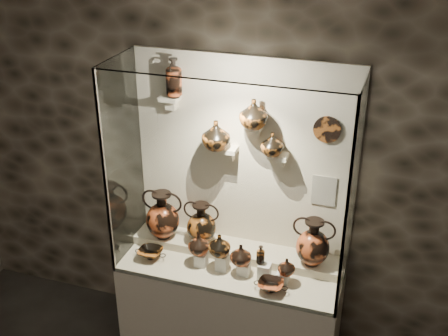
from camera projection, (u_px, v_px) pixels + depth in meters
The scene contains 36 objects.
wall_back at pixel (244, 159), 4.23m from camera, with size 5.00×0.02×3.20m, color black.
plinth at pixel (230, 310), 4.49m from camera, with size 1.70×0.60×0.80m, color beige.
front_tier at pixel (231, 268), 4.31m from camera, with size 1.68×0.58×0.03m, color #BAAD90.
rear_tier at pixel (237, 252), 4.44m from camera, with size 1.70×0.25×0.10m, color #BAAD90.
back_panel at pixel (244, 159), 4.23m from camera, with size 1.70×0.03×1.60m, color beige.
glass_front at pixel (218, 197), 3.71m from camera, with size 1.70×0.01×1.60m, color white.
glass_left at pixel (124, 161), 4.20m from camera, with size 0.01×0.60×1.60m, color white.
glass_right at pixel (352, 196), 3.72m from camera, with size 0.01×0.60×1.60m, color white.
glass_top at pixel (232, 68), 3.61m from camera, with size 1.70×0.60×0.01m, color white.
frame_post_left at pixel (105, 178), 3.95m from camera, with size 0.02×0.02×1.60m, color gray.
frame_post_right at pixel (346, 217), 3.48m from camera, with size 0.02×0.02×1.60m, color gray.
pedestal_a at pixel (201, 259), 4.30m from camera, with size 0.09×0.09×0.10m, color silver.
pedestal_b at pixel (222, 262), 4.25m from camera, with size 0.09×0.09×0.13m, color silver.
pedestal_c at pixel (244, 268), 4.21m from camera, with size 0.09×0.09×0.09m, color silver.
pedestal_d at pixel (265, 271), 4.16m from camera, with size 0.09×0.09×0.12m, color silver.
pedestal_e at pixel (283, 277), 4.13m from camera, with size 0.09×0.09×0.08m, color silver.
bracket_ul at pixel (170, 98), 4.12m from camera, with size 0.14×0.12×0.04m, color beige.
bracket_ca at pixel (228, 149), 4.15m from camera, with size 0.14×0.12×0.04m, color beige.
bracket_cb at pixel (255, 127), 4.00m from camera, with size 0.10×0.12×0.04m, color beige.
bracket_cc at pixel (278, 156), 4.04m from camera, with size 0.14×0.12×0.04m, color beige.
amphora_left at pixel (163, 215), 4.46m from camera, with size 0.32×0.32×0.40m, color #AB4620, non-canonical shape.
amphora_mid at pixel (201, 223), 4.40m from camera, with size 0.28×0.28×0.35m, color #944E1A, non-canonical shape.
amphora_right at pixel (313, 242), 4.14m from camera, with size 0.30×0.30×0.38m, color #AB4620, non-canonical shape.
jug_a at pixel (199, 244), 4.25m from camera, with size 0.16×0.16×0.17m, color #AB4620.
jug_b at pixel (220, 245), 4.18m from camera, with size 0.17×0.17×0.18m, color #944E1A.
jug_c at pixel (241, 255), 4.15m from camera, with size 0.16×0.16×0.17m, color #AB4620.
jug_e at pixel (287, 266), 4.06m from camera, with size 0.13×0.13×0.13m, color #AB4620.
lekythos_small at pixel (261, 254), 4.10m from camera, with size 0.07×0.07×0.17m, color #944E1A, non-canonical shape.
kylix_left at pixel (151, 253), 4.38m from camera, with size 0.24×0.21×0.10m, color #944E1A, non-canonical shape.
kylix_right at pixel (271, 285), 4.02m from camera, with size 0.24×0.20×0.10m, color #AB4620, non-canonical shape.
lekythos_tall at pixel (174, 76), 4.02m from camera, with size 0.13×0.13×0.32m, color #AB4620, non-canonical shape.
ovoid_vase_a at pixel (216, 135), 4.07m from camera, with size 0.21×0.21×0.22m, color #944E1A.
ovoid_vase_b at pixel (254, 114), 3.91m from camera, with size 0.20×0.20×0.21m, color #944E1A.
ovoid_vase_c at pixel (272, 144), 3.98m from camera, with size 0.17×0.17×0.17m, color #944E1A.
wall_plate at pixel (327, 129), 3.89m from camera, with size 0.19×0.19×0.02m, color brown.
info_placard at pixel (324, 191), 4.11m from camera, with size 0.18×0.01×0.24m, color beige.
Camera 1 is at (1.05, -1.18, 3.42)m, focal length 45.00 mm.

